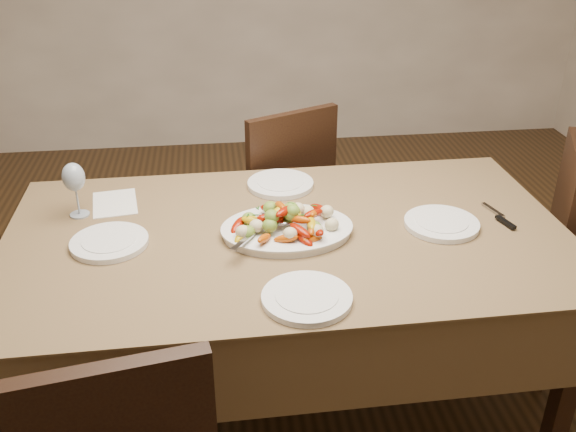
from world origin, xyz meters
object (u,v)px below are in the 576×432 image
at_px(plate_right, 441,224).
at_px(plate_near, 307,298).
at_px(dining_table, 288,326).
at_px(plate_left, 109,243).
at_px(plate_far, 280,184).
at_px(wine_glass, 75,188).
at_px(serving_platter, 287,231).
at_px(chair_far, 270,200).

xyz_separation_m(plate_right, plate_near, (-0.51, -0.37, 0.00)).
bearing_deg(dining_table, plate_right, -2.08).
bearing_deg(plate_left, plate_far, 32.01).
bearing_deg(dining_table, plate_left, -179.09).
xyz_separation_m(dining_table, plate_near, (0.00, -0.38, 0.39)).
height_order(plate_near, wine_glass, wine_glass).
height_order(dining_table, plate_near, plate_near).
bearing_deg(plate_far, plate_right, -37.04).
height_order(plate_right, plate_near, same).
height_order(serving_platter, wine_glass, wine_glass).
bearing_deg(dining_table, chair_far, 88.77).
bearing_deg(plate_near, chair_far, 89.38).
bearing_deg(chair_far, wine_glass, 15.16).
distance_m(dining_table, wine_glass, 0.87).
bearing_deg(plate_near, plate_left, 146.78).
relative_size(plate_far, wine_glass, 1.21).
xyz_separation_m(serving_platter, plate_left, (-0.56, -0.00, -0.00)).
xyz_separation_m(dining_table, plate_left, (-0.57, -0.01, 0.39)).
bearing_deg(plate_left, serving_platter, 0.05).
distance_m(dining_table, plate_left, 0.69).
bearing_deg(plate_right, wine_glass, 169.29).
distance_m(serving_platter, plate_right, 0.52).
relative_size(chair_far, plate_left, 3.90).
xyz_separation_m(dining_table, chair_far, (0.02, 0.81, 0.10)).
bearing_deg(plate_left, dining_table, 0.91).
bearing_deg(serving_platter, plate_left, -179.95).
distance_m(serving_platter, wine_glass, 0.73).
xyz_separation_m(chair_far, plate_left, (-0.59, -0.82, 0.29)).
relative_size(plate_right, plate_near, 0.99).
distance_m(chair_far, plate_right, 1.01).
distance_m(chair_far, plate_left, 1.05).
bearing_deg(plate_far, chair_far, 89.74).
bearing_deg(plate_right, plate_near, -144.23).
height_order(serving_platter, plate_right, serving_platter).
height_order(plate_left, plate_near, same).
height_order(plate_right, wine_glass, wine_glass).
bearing_deg(serving_platter, chair_far, 88.48).
bearing_deg(wine_glass, chair_far, 40.14).
height_order(chair_far, plate_near, chair_far).
relative_size(plate_near, wine_glass, 1.22).
xyz_separation_m(dining_table, serving_platter, (-0.00, -0.01, 0.39)).
xyz_separation_m(chair_far, plate_far, (-0.00, -0.45, 0.29)).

